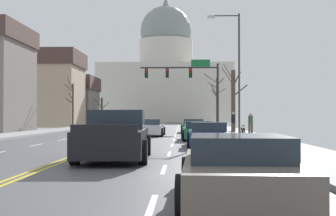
# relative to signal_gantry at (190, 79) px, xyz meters

# --- Properties ---
(ground) EXTENTS (20.00, 180.00, 0.20)m
(ground) POSITION_rel_signal_gantry_xyz_m (-4.81, -13.80, -5.18)
(ground) COLOR #4F4F54
(signal_gantry) EXTENTS (7.91, 0.41, 7.02)m
(signal_gantry) POSITION_rel_signal_gantry_xyz_m (0.00, 0.00, 0.00)
(signal_gantry) COLOR #28282D
(signal_gantry) RESTS_ON ground
(street_lamp_right) EXTENTS (2.40, 0.24, 8.87)m
(street_lamp_right) POSITION_rel_signal_gantry_xyz_m (3.10, -12.20, 0.14)
(street_lamp_right) COLOR #333338
(street_lamp_right) RESTS_ON ground
(capitol_building) EXTENTS (31.67, 20.20, 31.20)m
(capitol_building) POSITION_rel_signal_gantry_xyz_m (-4.81, 66.71, 5.30)
(capitol_building) COLOR beige
(capitol_building) RESTS_ON ground
(sedan_near_00) EXTENTS (2.21, 4.32, 1.21)m
(sedan_near_00) POSITION_rel_signal_gantry_xyz_m (0.19, -5.00, -4.62)
(sedan_near_00) COLOR #1E7247
(sedan_near_00) RESTS_ON ground
(sedan_near_01) EXTENTS (2.17, 4.70, 1.25)m
(sedan_near_01) POSITION_rel_signal_gantry_xyz_m (-3.19, -11.74, -4.61)
(sedan_near_01) COLOR silver
(sedan_near_01) RESTS_ON ground
(sedan_near_02) EXTENTS (2.14, 4.52, 1.17)m
(sedan_near_02) POSITION_rel_signal_gantry_xyz_m (0.21, -17.31, -4.65)
(sedan_near_02) COLOR #1E7247
(sedan_near_02) RESTS_ON ground
(sedan_near_03) EXTENTS (2.11, 4.72, 1.19)m
(sedan_near_03) POSITION_rel_signal_gantry_xyz_m (0.48, -23.07, -4.64)
(sedan_near_03) COLOR navy
(sedan_near_03) RESTS_ON ground
(pickup_truck_near_04) EXTENTS (2.53, 5.74, 1.71)m
(pickup_truck_near_04) POSITION_rel_signal_gantry_xyz_m (-3.12, -29.72, -4.44)
(pickup_truck_near_04) COLOR black
(pickup_truck_near_04) RESTS_ON ground
(sedan_near_05) EXTENTS (2.23, 4.76, 1.16)m
(sedan_near_05) POSITION_rel_signal_gantry_xyz_m (0.20, -37.26, -4.65)
(sedan_near_05) COLOR #6B6056
(sedan_near_05) RESTS_ON ground
(sedan_oncoming_00) EXTENTS (2.21, 4.75, 1.15)m
(sedan_oncoming_00) POSITION_rel_signal_gantry_xyz_m (-6.42, 4.87, -4.65)
(sedan_oncoming_00) COLOR #9EA3A8
(sedan_oncoming_00) RESTS_ON ground
(sedan_oncoming_01) EXTENTS (2.13, 4.24, 1.17)m
(sedan_oncoming_01) POSITION_rel_signal_gantry_xyz_m (-6.84, 15.12, -4.65)
(sedan_oncoming_01) COLOR silver
(sedan_oncoming_01) RESTS_ON ground
(sedan_oncoming_02) EXTENTS (1.99, 4.30, 1.19)m
(sedan_oncoming_02) POSITION_rel_signal_gantry_xyz_m (-10.26, 23.91, -4.64)
(sedan_oncoming_02) COLOR navy
(sedan_oncoming_02) RESTS_ON ground
(sedan_oncoming_03) EXTENTS (2.09, 4.39, 1.27)m
(sedan_oncoming_03) POSITION_rel_signal_gantry_xyz_m (-10.16, 36.11, -4.61)
(sedan_oncoming_03) COLOR #6B6056
(sedan_oncoming_03) RESTS_ON ground
(flank_building_01) EXTENTS (12.47, 8.72, 10.13)m
(flank_building_01) POSITION_rel_signal_gantry_xyz_m (-20.62, 14.83, -0.07)
(flank_building_01) COLOR tan
(flank_building_01) RESTS_ON ground
(flank_building_02) EXTENTS (11.77, 9.24, 7.57)m
(flank_building_02) POSITION_rel_signal_gantry_xyz_m (-20.11, 24.60, -1.36)
(flank_building_02) COLOR slate
(flank_building_02) RESTS_ON ground
(bare_tree_00) EXTENTS (2.66, 0.92, 6.55)m
(bare_tree_00) POSITION_rel_signal_gantry_xyz_m (3.53, 10.37, -1.84)
(bare_tree_00) COLOR #4C3D2D
(bare_tree_00) RESTS_ON ground
(bare_tree_01) EXTENTS (2.12, 1.80, 4.49)m
(bare_tree_01) POSITION_rel_signal_gantry_xyz_m (-13.28, 24.62, -2.85)
(bare_tree_01) COLOR #4C3D2D
(bare_tree_01) RESTS_ON ground
(bare_tree_02) EXTENTS (2.45, 1.56, 6.11)m
(bare_tree_02) POSITION_rel_signal_gantry_xyz_m (3.88, -4.19, -2.18)
(bare_tree_02) COLOR #4C3D2D
(bare_tree_02) RESTS_ON ground
(bare_tree_03) EXTENTS (1.30, 1.64, 5.90)m
(bare_tree_03) POSITION_rel_signal_gantry_xyz_m (-13.48, 6.42, -2.29)
(bare_tree_03) COLOR #4C3D2D
(bare_tree_03) RESTS_ON ground
(pedestrian_00) EXTENTS (0.35, 0.34, 1.68)m
(pedestrian_00) POSITION_rel_signal_gantry_xyz_m (3.43, -7.96, -4.13)
(pedestrian_00) COLOR #4C4238
(pedestrian_00) RESTS_ON ground
(pedestrian_01) EXTENTS (0.35, 0.34, 1.60)m
(pedestrian_01) POSITION_rel_signal_gantry_xyz_m (4.23, -12.05, -4.18)
(pedestrian_01) COLOR #4C4238
(pedestrian_01) RESTS_ON ground
(bicycle_parked) EXTENTS (0.12, 1.77, 0.85)m
(bicycle_parked) POSITION_rel_signal_gantry_xyz_m (2.80, -18.56, -4.72)
(bicycle_parked) COLOR black
(bicycle_parked) RESTS_ON ground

